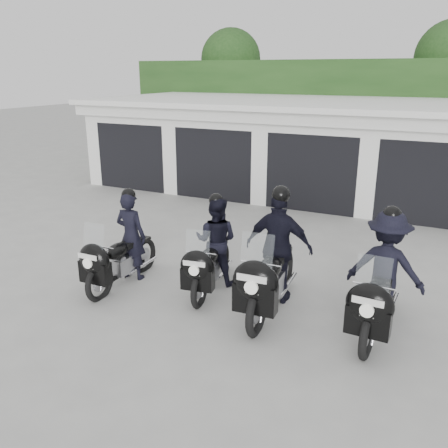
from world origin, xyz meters
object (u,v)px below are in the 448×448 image
at_px(police_bike_b, 213,248).
at_px(police_bike_a, 122,247).
at_px(police_bike_c, 275,256).
at_px(police_bike_d, 383,277).

bearing_deg(police_bike_b, police_bike_a, -167.77).
bearing_deg(police_bike_b, police_bike_c, -19.61).
height_order(police_bike_a, police_bike_c, police_bike_c).
distance_m(police_bike_a, police_bike_b, 1.72).
height_order(police_bike_c, police_bike_d, police_bike_c).
xyz_separation_m(police_bike_a, police_bike_d, (4.64, 0.46, 0.12)).
bearing_deg(police_bike_a, police_bike_c, 7.08).
relative_size(police_bike_a, police_bike_b, 1.03).
xyz_separation_m(police_bike_c, police_bike_d, (1.75, 0.06, -0.06)).
relative_size(police_bike_b, police_bike_c, 0.84).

